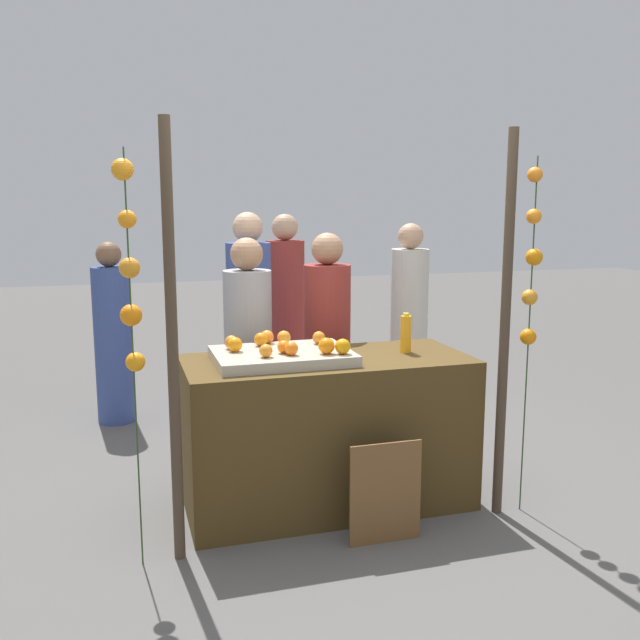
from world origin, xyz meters
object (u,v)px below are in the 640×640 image
Objects in this scene: juice_bottle at (406,334)px; vendor_left at (249,365)px; stall_counter at (327,432)px; vendor_right at (327,357)px; orange_0 at (267,337)px; orange_1 at (319,338)px; chalkboard_sign at (385,494)px.

vendor_left is (-0.85, 0.61, -0.28)m from juice_bottle.
vendor_right is at bearing 72.89° from stall_counter.
orange_0 is 1.06× the size of orange_1.
vendor_right reaches higher than orange_1.
stall_counter is at bearing -36.16° from orange_0.
juice_bottle is 0.99m from chalkboard_sign.
orange_1 is 0.66m from vendor_left.
juice_bottle reaches higher than stall_counter.
juice_bottle reaches higher than orange_0.
juice_bottle is 0.15× the size of vendor_left.
vendor_right is (0.51, 0.45, -0.25)m from orange_0.
vendor_left is at bearing 123.49° from orange_1.
orange_0 is at bearing 143.84° from stall_counter.
stall_counter is at bearing 105.01° from chalkboard_sign.
stall_counter is 1.06× the size of vendor_left.
orange_0 is 0.48m from vendor_left.
stall_counter is 0.60m from chalkboard_sign.
orange_0 is 0.31m from orange_1.
orange_0 is at bearing -138.85° from vendor_right.
stall_counter is 0.75m from juice_bottle.
vendor_left is (-0.35, 0.63, 0.28)m from stall_counter.
vendor_left is at bearing 95.51° from orange_0.
orange_1 is 0.32× the size of juice_bottle.
vendor_left reaches higher than orange_1.
stall_counter is 0.77m from vendor_left.
stall_counter is at bearing -177.75° from juice_bottle.
orange_0 is (-0.31, 0.22, 0.54)m from stall_counter.
juice_bottle is 0.43× the size of chalkboard_sign.
orange_0 is 1.15m from chalkboard_sign.
vendor_left reaches higher than orange_0.
orange_0 is at bearing 165.75° from juice_bottle.
chalkboard_sign is 0.36× the size of vendor_right.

